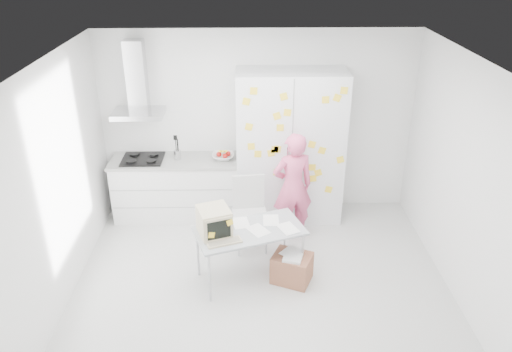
{
  "coord_description": "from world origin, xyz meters",
  "views": [
    {
      "loc": [
        -0.17,
        -4.84,
        3.86
      ],
      "look_at": [
        -0.05,
        0.66,
        1.15
      ],
      "focal_mm": 35.0,
      "sensor_mm": 36.0,
      "label": 1
    }
  ],
  "objects_px": {
    "person": "(293,187)",
    "chair": "(250,208)",
    "desk": "(228,226)",
    "cardboard_box": "(292,268)"
  },
  "relations": [
    {
      "from": "chair",
      "to": "desk",
      "type": "bearing_deg",
      "value": -115.55
    },
    {
      "from": "person",
      "to": "desk",
      "type": "xyz_separation_m",
      "value": [
        -0.85,
        -0.98,
        -0.0
      ]
    },
    {
      "from": "person",
      "to": "desk",
      "type": "height_order",
      "value": "person"
    },
    {
      "from": "desk",
      "to": "chair",
      "type": "xyz_separation_m",
      "value": [
        0.26,
        0.78,
        -0.21
      ]
    },
    {
      "from": "person",
      "to": "cardboard_box",
      "type": "xyz_separation_m",
      "value": [
        -0.08,
        -1.01,
        -0.58
      ]
    },
    {
      "from": "person",
      "to": "chair",
      "type": "xyz_separation_m",
      "value": [
        -0.58,
        -0.2,
        -0.21
      ]
    },
    {
      "from": "person",
      "to": "chair",
      "type": "height_order",
      "value": "person"
    },
    {
      "from": "desk",
      "to": "cardboard_box",
      "type": "xyz_separation_m",
      "value": [
        0.77,
        -0.02,
        -0.58
      ]
    },
    {
      "from": "desk",
      "to": "chair",
      "type": "distance_m",
      "value": 0.85
    },
    {
      "from": "desk",
      "to": "cardboard_box",
      "type": "height_order",
      "value": "desk"
    }
  ]
}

